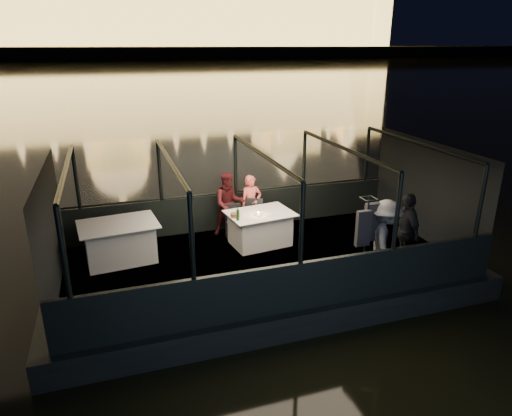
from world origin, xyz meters
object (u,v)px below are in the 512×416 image
object	(u,v)px
chair_port_right	(257,219)
person_man_maroon	(229,205)
chair_port_left	(235,220)
dining_table_central	(260,228)
coat_stand	(365,240)
person_woman_coral	(251,202)
passenger_dark	(406,229)
passenger_stripe	(384,240)
dining_table_aft	(120,244)
wine_bottle	(238,214)

from	to	relation	value
chair_port_right	person_man_maroon	size ratio (longest dim) A/B	0.57
chair_port_right	chair_port_left	bearing A→B (deg)	-163.29
dining_table_central	chair_port_right	distance (m)	0.46
coat_stand	person_woman_coral	world-z (taller)	coat_stand
coat_stand	passenger_dark	world-z (taller)	coat_stand
passenger_stripe	dining_table_aft	bearing A→B (deg)	87.18
coat_stand	person_woman_coral	size ratio (longest dim) A/B	1.24
dining_table_aft	person_woman_coral	bearing A→B (deg)	12.06
chair_port_left	chair_port_right	xyz separation A→B (m)	(0.52, -0.05, 0.00)
chair_port_right	passenger_dark	bearing A→B (deg)	-23.81
chair_port_left	chair_port_right	size ratio (longest dim) A/B	0.90
person_woman_coral	chair_port_right	bearing A→B (deg)	-88.92
dining_table_aft	wine_bottle	xyz separation A→B (m)	(2.47, -0.41, 0.53)
wine_bottle	dining_table_aft	bearing A→B (deg)	170.67
chair_port_right	passenger_dark	distance (m)	3.42
dining_table_aft	passenger_dark	distance (m)	5.89
chair_port_left	passenger_dark	distance (m)	3.83
dining_table_central	passenger_dark	distance (m)	3.17
dining_table_aft	person_man_maroon	world-z (taller)	person_man_maroon
dining_table_aft	dining_table_central	bearing A→B (deg)	-2.18
person_woman_coral	passenger_dark	distance (m)	3.66
dining_table_aft	passenger_dark	bearing A→B (deg)	-21.28
person_woman_coral	wine_bottle	bearing A→B (deg)	-124.34
person_man_maroon	chair_port_left	bearing A→B (deg)	-75.19
dining_table_aft	wine_bottle	world-z (taller)	wine_bottle
chair_port_right	coat_stand	size ratio (longest dim) A/B	0.50
person_woman_coral	person_man_maroon	bearing A→B (deg)	174.49
dining_table_aft	passenger_stripe	distance (m)	5.38
dining_table_central	person_woman_coral	bearing A→B (deg)	87.34
person_man_maroon	passenger_stripe	distance (m)	3.84
chair_port_right	passenger_dark	world-z (taller)	passenger_dark
person_man_maroon	person_woman_coral	bearing A→B (deg)	2.26
dining_table_central	chair_port_right	bearing A→B (deg)	81.98
dining_table_central	chair_port_left	size ratio (longest dim) A/B	1.81
chair_port_left	passenger_dark	size ratio (longest dim) A/B	0.50
dining_table_aft	coat_stand	distance (m)	5.03
person_woman_coral	passenger_dark	xyz separation A→B (m)	(2.36, -2.79, 0.10)
wine_bottle	person_woman_coral	bearing A→B (deg)	59.26
chair_port_left	passenger_stripe	world-z (taller)	passenger_stripe
passenger_stripe	wine_bottle	world-z (taller)	passenger_stripe
person_woman_coral	coat_stand	bearing A→B (deg)	-71.39
chair_port_right	passenger_stripe	distance (m)	3.26
dining_table_central	person_woman_coral	xyz separation A→B (m)	(0.04, 0.78, 0.36)
chair_port_right	person_woman_coral	bearing A→B (deg)	117.40
person_man_maroon	passenger_stripe	size ratio (longest dim) A/B	0.94
coat_stand	person_man_maroon	size ratio (longest dim) A/B	1.14
passenger_dark	wine_bottle	xyz separation A→B (m)	(-3.00, 1.72, 0.06)
chair_port_right	dining_table_aft	bearing A→B (deg)	-151.22
dining_table_central	dining_table_aft	world-z (taller)	dining_table_aft
passenger_stripe	passenger_dark	world-z (taller)	passenger_stripe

